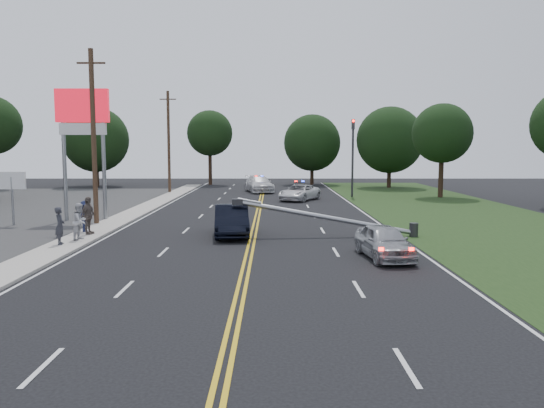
{
  "coord_description": "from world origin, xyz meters",
  "views": [
    {
      "loc": [
        0.97,
        -18.36,
        4.43
      ],
      "look_at": [
        0.96,
        7.61,
        1.7
      ],
      "focal_mm": 35.0,
      "sensor_mm": 36.0,
      "label": 1
    }
  ],
  "objects_px": {
    "emergency_b": "(259,184)",
    "bystander_d": "(88,215)",
    "utility_pole_far": "(169,142)",
    "traffic_signal": "(353,151)",
    "small_sign": "(12,185)",
    "utility_pole_mid": "(94,137)",
    "bystander_c": "(85,216)",
    "crashed_sedan": "(232,220)",
    "emergency_a": "(299,193)",
    "pylon_sign": "(83,122)",
    "fallen_streetlight": "(336,219)",
    "bystander_a": "(60,226)",
    "waiting_sedan": "(384,242)",
    "bystander_b": "(80,221)"
  },
  "relations": [
    {
      "from": "emergency_a",
      "to": "bystander_d",
      "type": "xyz_separation_m",
      "value": [
        -11.61,
        -18.7,
        0.4
      ]
    },
    {
      "from": "traffic_signal",
      "to": "utility_pole_mid",
      "type": "bearing_deg",
      "value": -134.2
    },
    {
      "from": "fallen_streetlight",
      "to": "utility_pole_far",
      "type": "distance_m",
      "value": 29.54
    },
    {
      "from": "bystander_a",
      "to": "pylon_sign",
      "type": "bearing_deg",
      "value": -1.66
    },
    {
      "from": "utility_pole_far",
      "to": "bystander_a",
      "type": "relative_size",
      "value": 5.89
    },
    {
      "from": "fallen_streetlight",
      "to": "utility_pole_mid",
      "type": "height_order",
      "value": "utility_pole_mid"
    },
    {
      "from": "emergency_b",
      "to": "traffic_signal",
      "type": "bearing_deg",
      "value": -44.23
    },
    {
      "from": "small_sign",
      "to": "bystander_d",
      "type": "relative_size",
      "value": 1.63
    },
    {
      "from": "crashed_sedan",
      "to": "emergency_a",
      "type": "distance_m",
      "value": 18.96
    },
    {
      "from": "bystander_d",
      "to": "pylon_sign",
      "type": "bearing_deg",
      "value": 30.92
    },
    {
      "from": "traffic_signal",
      "to": "fallen_streetlight",
      "type": "xyz_separation_m",
      "value": [
        -4.11,
        -22.0,
        -3.29
      ]
    },
    {
      "from": "waiting_sedan",
      "to": "bystander_c",
      "type": "height_order",
      "value": "bystander_c"
    },
    {
      "from": "bystander_d",
      "to": "emergency_a",
      "type": "bearing_deg",
      "value": -21.26
    },
    {
      "from": "fallen_streetlight",
      "to": "emergency_b",
      "type": "height_order",
      "value": "fallen_streetlight"
    },
    {
      "from": "utility_pole_far",
      "to": "traffic_signal",
      "type": "bearing_deg",
      "value": -12.89
    },
    {
      "from": "utility_pole_far",
      "to": "bystander_d",
      "type": "relative_size",
      "value": 5.26
    },
    {
      "from": "fallen_streetlight",
      "to": "waiting_sedan",
      "type": "bearing_deg",
      "value": -76.06
    },
    {
      "from": "traffic_signal",
      "to": "crashed_sedan",
      "type": "distance_m",
      "value": 23.86
    },
    {
      "from": "small_sign",
      "to": "emergency_b",
      "type": "height_order",
      "value": "small_sign"
    },
    {
      "from": "fallen_streetlight",
      "to": "bystander_c",
      "type": "distance_m",
      "value": 12.96
    },
    {
      "from": "bystander_c",
      "to": "bystander_a",
      "type": "bearing_deg",
      "value": 175.36
    },
    {
      "from": "bystander_b",
      "to": "bystander_d",
      "type": "relative_size",
      "value": 0.91
    },
    {
      "from": "emergency_b",
      "to": "bystander_d",
      "type": "distance_m",
      "value": 28.37
    },
    {
      "from": "fallen_streetlight",
      "to": "bystander_d",
      "type": "bearing_deg",
      "value": 179.63
    },
    {
      "from": "bystander_a",
      "to": "traffic_signal",
      "type": "bearing_deg",
      "value": -48.22
    },
    {
      "from": "utility_pole_far",
      "to": "small_sign",
      "type": "bearing_deg",
      "value": -102.31
    },
    {
      "from": "waiting_sedan",
      "to": "emergency_a",
      "type": "distance_m",
      "value": 24.15
    },
    {
      "from": "small_sign",
      "to": "crashed_sedan",
      "type": "distance_m",
      "value": 13.5
    },
    {
      "from": "crashed_sedan",
      "to": "waiting_sedan",
      "type": "bearing_deg",
      "value": -45.58
    },
    {
      "from": "utility_pole_mid",
      "to": "emergency_b",
      "type": "relative_size",
      "value": 1.77
    },
    {
      "from": "fallen_streetlight",
      "to": "utility_pole_mid",
      "type": "bearing_deg",
      "value": 163.36
    },
    {
      "from": "emergency_a",
      "to": "bystander_a",
      "type": "xyz_separation_m",
      "value": [
        -11.89,
        -21.57,
        0.29
      ]
    },
    {
      "from": "utility_pole_mid",
      "to": "waiting_sedan",
      "type": "height_order",
      "value": "utility_pole_mid"
    },
    {
      "from": "traffic_signal",
      "to": "bystander_c",
      "type": "bearing_deg",
      "value": -128.91
    },
    {
      "from": "crashed_sedan",
      "to": "bystander_c",
      "type": "height_order",
      "value": "bystander_c"
    },
    {
      "from": "bystander_d",
      "to": "traffic_signal",
      "type": "bearing_deg",
      "value": -26.58
    },
    {
      "from": "utility_pole_mid",
      "to": "bystander_d",
      "type": "xyz_separation_m",
      "value": [
        0.9,
        -3.92,
        -4.01
      ]
    },
    {
      "from": "traffic_signal",
      "to": "bystander_b",
      "type": "bearing_deg",
      "value": -124.98
    },
    {
      "from": "emergency_b",
      "to": "bystander_a",
      "type": "xyz_separation_m",
      "value": [
        -8.22,
        -30.1,
        0.15
      ]
    },
    {
      "from": "utility_pole_far",
      "to": "bystander_d",
      "type": "bearing_deg",
      "value": -88.02
    },
    {
      "from": "traffic_signal",
      "to": "waiting_sedan",
      "type": "height_order",
      "value": "traffic_signal"
    },
    {
      "from": "small_sign",
      "to": "waiting_sedan",
      "type": "bearing_deg",
      "value": -25.43
    },
    {
      "from": "emergency_a",
      "to": "bystander_b",
      "type": "height_order",
      "value": "bystander_b"
    },
    {
      "from": "bystander_a",
      "to": "crashed_sedan",
      "type": "bearing_deg",
      "value": -81.3
    },
    {
      "from": "emergency_a",
      "to": "bystander_d",
      "type": "distance_m",
      "value": 22.02
    },
    {
      "from": "fallen_streetlight",
      "to": "pylon_sign",
      "type": "bearing_deg",
      "value": 157.78
    },
    {
      "from": "fallen_streetlight",
      "to": "utility_pole_mid",
      "type": "relative_size",
      "value": 0.94
    },
    {
      "from": "emergency_b",
      "to": "pylon_sign",
      "type": "bearing_deg",
      "value": -128.12
    },
    {
      "from": "pylon_sign",
      "to": "emergency_b",
      "type": "bearing_deg",
      "value": 64.56
    },
    {
      "from": "utility_pole_mid",
      "to": "bystander_c",
      "type": "distance_m",
      "value": 5.21
    }
  ]
}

